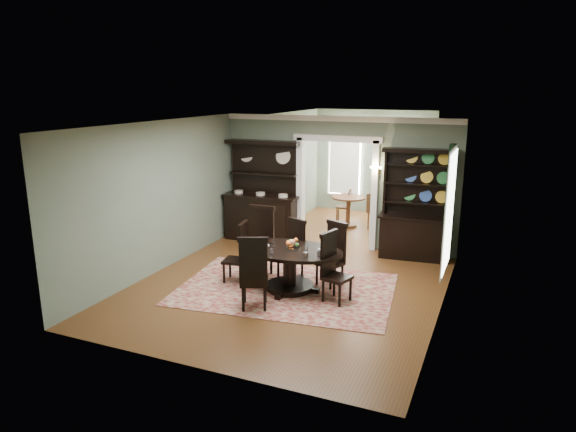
{
  "coord_description": "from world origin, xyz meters",
  "views": [
    {
      "loc": [
        3.5,
        -8.16,
        3.63
      ],
      "look_at": [
        -0.21,
        0.6,
        1.23
      ],
      "focal_mm": 32.0,
      "sensor_mm": 36.0,
      "label": 1
    }
  ],
  "objects_px": {
    "welsh_dresser": "(415,219)",
    "parlor_table": "(348,207)",
    "sideboard": "(262,206)",
    "dining_table": "(290,261)"
  },
  "relations": [
    {
      "from": "welsh_dresser",
      "to": "parlor_table",
      "type": "xyz_separation_m",
      "value": [
        -2.05,
        1.9,
        -0.33
      ]
    },
    {
      "from": "dining_table",
      "to": "sideboard",
      "type": "bearing_deg",
      "value": 123.2
    },
    {
      "from": "welsh_dresser",
      "to": "sideboard",
      "type": "bearing_deg",
      "value": 175.31
    },
    {
      "from": "dining_table",
      "to": "welsh_dresser",
      "type": "height_order",
      "value": "welsh_dresser"
    },
    {
      "from": "sideboard",
      "to": "parlor_table",
      "type": "distance_m",
      "value": 2.52
    },
    {
      "from": "welsh_dresser",
      "to": "parlor_table",
      "type": "height_order",
      "value": "welsh_dresser"
    },
    {
      "from": "welsh_dresser",
      "to": "parlor_table",
      "type": "bearing_deg",
      "value": 132.01
    },
    {
      "from": "parlor_table",
      "to": "welsh_dresser",
      "type": "bearing_deg",
      "value": -42.94
    },
    {
      "from": "sideboard",
      "to": "parlor_table",
      "type": "height_order",
      "value": "sideboard"
    },
    {
      "from": "dining_table",
      "to": "sideboard",
      "type": "relative_size",
      "value": 0.83
    }
  ]
}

